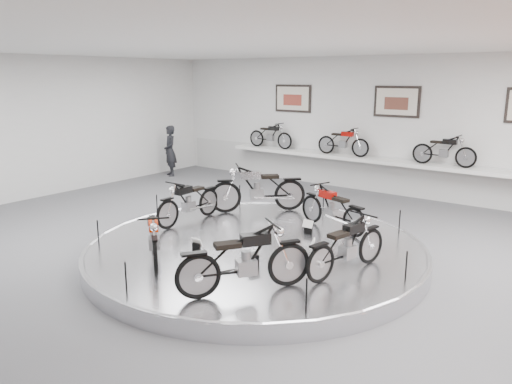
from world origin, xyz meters
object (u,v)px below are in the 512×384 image
Objects in this scene: display_platform at (256,251)px; bike_c at (258,188)px; bike_d at (189,201)px; bike_e at (154,237)px; shelf at (389,162)px; bike_b at (332,208)px; bike_f at (245,259)px; bike_a at (347,245)px; visitor at (170,151)px.

display_platform is 3.34× the size of bike_c.
bike_c is at bearing 156.12° from bike_d.
bike_c is 1.28× the size of bike_e.
bike_e is at bearing -95.81° from shelf.
bike_f reaches higher than bike_b.
display_platform is 2.30m from bike_f.
bike_b is 0.89× the size of bike_f.
bike_b is 0.82× the size of bike_c.
bike_f reaches higher than bike_a.
display_platform is 4.09× the size of bike_b.
shelf is (0.00, 6.40, 0.85)m from display_platform.
bike_d is at bearing 172.23° from display_platform.
display_platform is at bearing 104.72° from bike_e.
bike_d is 3.86m from bike_f.
bike_f is at bearing -81.74° from shelf.
visitor is (-6.44, 6.51, 0.13)m from bike_e.
bike_e is at bearing 52.49° from bike_c.
display_platform is 0.58× the size of shelf.
bike_e is (-1.56, -3.46, -0.02)m from bike_b.
display_platform is at bearing -90.00° from shelf.
bike_b reaches higher than display_platform.
display_platform is 2.06m from bike_e.
bike_c reaches higher than bike_d.
display_platform is 2.13m from bike_d.
visitor reaches higher than bike_c.
shelf is 6.29× the size of visitor.
bike_f is (2.03, -0.06, 0.08)m from bike_e.
shelf is 7.03× the size of bike_b.
visitor reaches higher than bike_a.
visitor is (-8.00, 3.05, 0.11)m from bike_b.
shelf is at bearing 161.13° from bike_d.
bike_f is at bearing 115.06° from bike_b.
bike_b is at bearing 41.46° from bike_f.
bike_c is 1.73m from bike_d.
shelf is 6.26× the size of bike_f.
bike_f reaches higher than bike_d.
shelf is at bearing 123.87° from bike_e.
bike_b is 1.04× the size of bike_e.
shelf is 8.24m from bike_e.
bike_a reaches higher than bike_e.
bike_d reaches higher than bike_b.
bike_f is (0.47, -3.52, 0.06)m from bike_b.
bike_c is 1.09× the size of visitor.
bike_a reaches higher than shelf.
bike_e reaches higher than display_platform.
display_platform is 3.64× the size of bike_f.
bike_e reaches higher than shelf.
bike_a is 10.57m from visitor.
visitor reaches higher than display_platform.
bike_a is 4.10m from bike_d.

